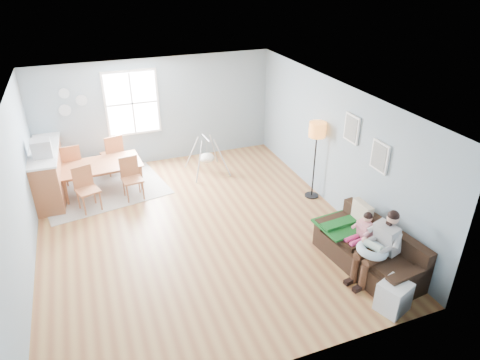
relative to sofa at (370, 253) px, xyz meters
name	(u,v)px	position (x,y,z in m)	size (l,w,h in m)	color
room	(191,113)	(-2.51, 2.19, 2.14)	(8.40, 9.40, 3.90)	brown
window	(132,103)	(-3.11, 5.66, 1.37)	(1.32, 0.08, 1.62)	white
pictures	(365,142)	(0.46, 1.14, 1.57)	(0.05, 1.34, 0.74)	white
wall_plates	(70,102)	(-4.51, 5.66, 1.55)	(0.67, 0.02, 0.66)	#A3B8C3
sofa	(370,253)	(0.00, 0.00, 0.00)	(1.07, 2.06, 0.80)	black
green_throw	(343,224)	(-0.15, 0.65, 0.23)	(0.91, 0.77, 0.04)	#155E25
beige_pillow	(362,214)	(0.14, 0.54, 0.44)	(0.13, 0.47, 0.47)	tan
father	(380,245)	(-0.09, -0.30, 0.39)	(0.92, 0.49, 1.27)	gray
nursing_pillow	(372,250)	(-0.24, -0.31, 0.34)	(0.52, 0.52, 0.14)	#A4BACD
infant	(371,245)	(-0.25, -0.28, 0.42)	(0.23, 0.37, 0.14)	silver
toddler	(362,230)	(-0.10, 0.18, 0.39)	(0.52, 0.30, 0.78)	white
floor_lamp	(317,136)	(0.29, 2.54, 1.18)	(0.36, 0.36, 1.77)	black
storage_cube	(393,297)	(-0.30, -1.01, -0.04)	(0.55, 0.52, 0.50)	silver
rug	(104,189)	(-4.11, 4.54, -0.28)	(2.70, 2.05, 0.01)	#A19A93
dining_table	(102,177)	(-4.11, 4.54, 0.04)	(1.83, 1.02, 0.64)	brown
chair_sw	(86,186)	(-4.47, 3.80, 0.27)	(0.55, 0.55, 0.97)	brown
chair_se	(131,175)	(-3.50, 3.97, 0.26)	(0.47, 0.47, 0.95)	brown
chair_nw	(72,161)	(-4.71, 5.11, 0.29)	(0.50, 0.50, 1.00)	brown
chair_ne	(113,152)	(-3.74, 5.28, 0.32)	(0.59, 0.59, 1.04)	brown
counter	(49,172)	(-5.21, 4.69, 0.29)	(0.66, 2.05, 1.14)	brown
monitor	(41,148)	(-5.20, 4.31, 1.04)	(0.40, 0.38, 0.37)	#A9A9AE
baby_swing	(207,157)	(-1.58, 4.53, 0.14)	(0.97, 0.98, 0.94)	#A9A9AE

